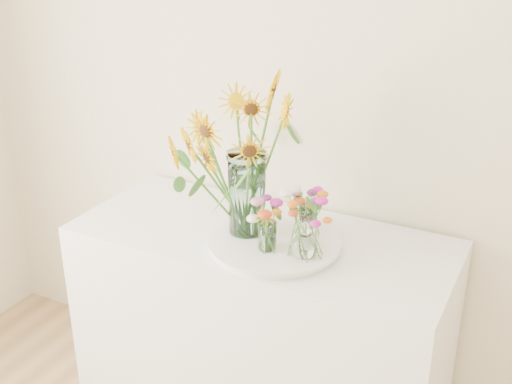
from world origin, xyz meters
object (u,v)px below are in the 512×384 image
tray (274,244)px  small_vase_b (305,238)px  small_vase_c (308,221)px  mason_jar (247,193)px  small_vase_a (267,236)px  counter (261,336)px

tray → small_vase_b: (0.14, -0.05, 0.08)m
small_vase_b → small_vase_c: 0.15m
mason_jar → small_vase_a: bearing=-35.3°
counter → tray: tray is taller
small_vase_b → mason_jar: bearing=164.6°
mason_jar → small_vase_c: (0.20, 0.07, -0.10)m
counter → mason_jar: 0.63m
small_vase_b → small_vase_c: (-0.05, 0.14, -0.01)m
small_vase_a → small_vase_b: 0.13m
tray → small_vase_b: small_vase_b is taller
tray → small_vase_b: bearing=-20.8°
tray → mason_jar: mason_jar is taller
small_vase_c → counter: bearing=-173.0°
mason_jar → small_vase_c: bearing=19.6°
tray → mason_jar: size_ratio=1.45×
small_vase_c → mason_jar: bearing=-160.4°
counter → small_vase_b: (0.22, -0.12, 0.55)m
mason_jar → counter: bearing=58.2°
tray → small_vase_b: size_ratio=3.12×
tray → small_vase_c: 0.14m
small_vase_c → tray: bearing=-133.4°
tray → small_vase_a: bearing=-84.8°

